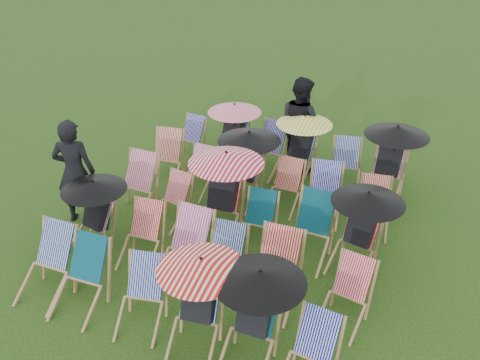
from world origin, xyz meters
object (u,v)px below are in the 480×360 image
at_px(deckchair_29, 389,160).
at_px(person_left, 75,172).
at_px(deckchair_0, 45,265).
at_px(deckchair_5, 309,358).
at_px(person_rear, 300,123).

xyz_separation_m(deckchair_29, person_left, (-4.67, -2.91, 0.22)).
bearing_deg(deckchair_0, deckchair_5, -2.04).
relative_size(person_left, person_rear, 1.00).
bearing_deg(person_rear, deckchair_0, 96.35).
bearing_deg(deckchair_5, person_left, 164.80).
xyz_separation_m(deckchair_5, person_rear, (-1.79, 5.17, 0.51)).
distance_m(deckchair_5, deckchair_29, 4.70).
bearing_deg(person_left, deckchair_5, 138.04).
distance_m(deckchair_5, person_left, 4.97).
bearing_deg(person_rear, person_left, 78.65).
relative_size(deckchair_29, person_left, 0.73).
xyz_separation_m(deckchair_29, person_rear, (-1.85, 0.48, 0.22)).
bearing_deg(deckchair_5, person_rear, 115.03).
bearing_deg(deckchair_29, deckchair_0, -126.57).
height_order(deckchair_5, person_left, person_left).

